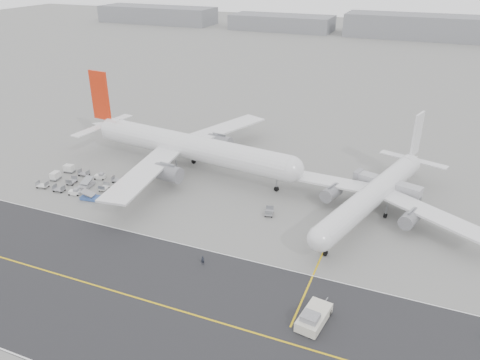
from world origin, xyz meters
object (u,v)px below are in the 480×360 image
at_px(pushback_tug, 313,317).
at_px(airliner_a, 186,146).
at_px(airliner_b, 375,193).
at_px(jet_bridge, 388,187).
at_px(ground_crew_a, 203,260).

bearing_deg(pushback_tug, airliner_a, 144.80).
xyz_separation_m(airliner_a, pushback_tug, (42.45, -40.58, -5.10)).
height_order(airliner_a, pushback_tug, airliner_a).
distance_m(airliner_a, airliner_b, 45.98).
bearing_deg(jet_bridge, airliner_a, -162.93).
bearing_deg(airliner_b, ground_crew_a, -113.49).
distance_m(pushback_tug, ground_crew_a, 22.03).
relative_size(jet_bridge, ground_crew_a, 9.04).
distance_m(airliner_b, pushback_tug, 35.73).
bearing_deg(ground_crew_a, airliner_a, 104.33).
height_order(pushback_tug, ground_crew_a, pushback_tug).
height_order(airliner_b, jet_bridge, airliner_b).
bearing_deg(ground_crew_a, pushback_tug, -35.32).
relative_size(airliner_b, jet_bridge, 3.03).
height_order(airliner_b, pushback_tug, airliner_b).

